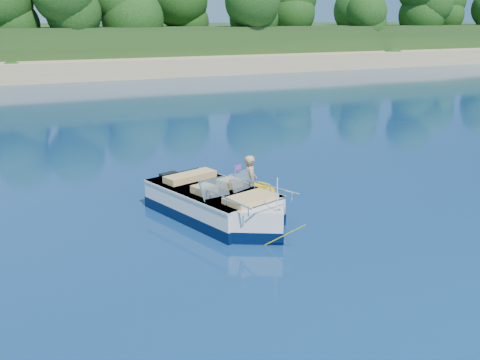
# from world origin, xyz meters

# --- Properties ---
(ground) EXTENTS (160.00, 160.00, 0.00)m
(ground) POSITION_xyz_m (0.00, 0.00, 0.00)
(ground) COLOR #091845
(ground) RESTS_ON ground
(shoreline) EXTENTS (170.00, 59.00, 6.00)m
(shoreline) POSITION_xyz_m (0.00, 63.77, 0.98)
(shoreline) COLOR tan
(shoreline) RESTS_ON ground
(treeline) EXTENTS (150.00, 7.12, 8.19)m
(treeline) POSITION_xyz_m (0.04, 41.01, 5.55)
(treeline) COLOR #301E10
(treeline) RESTS_ON ground
(motorboat) EXTENTS (2.70, 4.89, 1.68)m
(motorboat) POSITION_xyz_m (-2.73, 2.23, 0.33)
(motorboat) COLOR silver
(motorboat) RESTS_ON ground
(tow_tube) EXTENTS (1.64, 1.64, 0.34)m
(tow_tube) POSITION_xyz_m (-1.19, 3.59, 0.09)
(tow_tube) COLOR #EAB201
(tow_tube) RESTS_ON ground
(boy) EXTENTS (0.56, 0.88, 1.61)m
(boy) POSITION_xyz_m (-1.26, 3.62, 0.00)
(boy) COLOR tan
(boy) RESTS_ON ground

